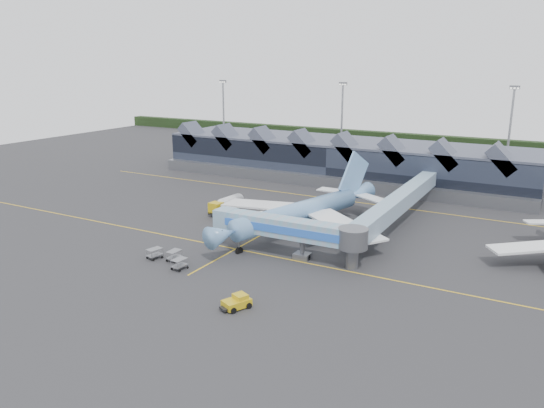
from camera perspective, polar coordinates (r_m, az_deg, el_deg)
The scene contains 10 objects.
ground at distance 89.07m, azimuth -1.11°, elevation -3.33°, with size 260.00×260.00×0.00m, color #262628.
taxi_stripes at distance 97.42m, azimuth 1.85°, elevation -1.70°, with size 120.00×60.00×0.01m.
tree_line_far at distance 189.66m, azimuth 15.99°, elevation 6.59°, with size 260.00×4.00×4.00m, color black.
terminal at distance 131.49m, azimuth 7.42°, elevation 4.77°, with size 90.00×22.25×12.52m.
light_masts at distance 138.34m, azimuth 20.15°, elevation 7.68°, with size 132.40×42.56×22.45m.
main_airliner at distance 89.49m, azimuth 3.31°, elevation -0.78°, with size 32.95×38.66×12.61m.
jet_bridge at distance 77.63m, azimuth 2.63°, elevation -2.88°, with size 24.52×4.23×5.95m.
fuel_truck at distance 102.01m, azimuth -4.83°, elevation 0.02°, with size 3.12×9.16×3.05m.
pushback_tug at distance 63.57m, azimuth -3.80°, elevation -10.49°, with size 3.29×3.99×1.60m.
baggage_carts at distance 78.15m, azimuth -10.98°, elevation -5.63°, with size 7.67×4.49×1.53m.
Camera 1 is at (42.69, -72.93, 28.13)m, focal length 35.00 mm.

